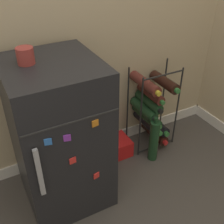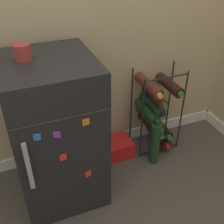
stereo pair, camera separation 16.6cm
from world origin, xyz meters
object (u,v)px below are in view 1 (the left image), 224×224
at_px(soda_box, 115,147).
at_px(wine_rack, 151,109).
at_px(fridge_top_cup, 25,56).
at_px(loose_bottle_floor, 154,141).
at_px(mini_fridge, 59,136).

bearing_deg(soda_box, wine_rack, -1.75).
relative_size(fridge_top_cup, loose_bottle_floor, 0.23).
bearing_deg(mini_fridge, wine_rack, 11.34).
height_order(soda_box, loose_bottle_floor, loose_bottle_floor).
distance_m(soda_box, fridge_top_cup, 1.07).
bearing_deg(soda_box, mini_fridge, -160.57).
distance_m(wine_rack, fridge_top_cup, 1.09).
height_order(wine_rack, loose_bottle_floor, wine_rack).
bearing_deg(mini_fridge, fridge_top_cup, 157.97).
distance_m(wine_rack, soda_box, 0.40).
xyz_separation_m(soda_box, fridge_top_cup, (-0.57, -0.12, 0.90)).
bearing_deg(mini_fridge, loose_bottle_floor, -1.35).
xyz_separation_m(fridge_top_cup, loose_bottle_floor, (0.80, -0.06, -0.79)).
bearing_deg(mini_fridge, soda_box, 19.43).
bearing_deg(soda_box, loose_bottle_floor, -38.50).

